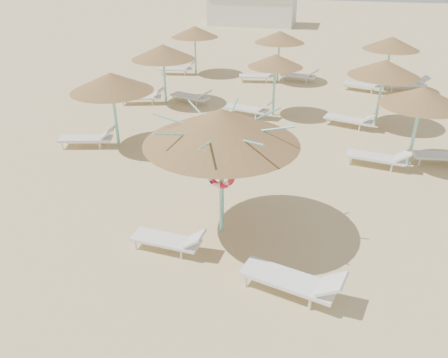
# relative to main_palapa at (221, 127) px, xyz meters

# --- Properties ---
(ground) EXTENTS (120.00, 120.00, 0.00)m
(ground) POSITION_rel_main_palapa_xyz_m (-0.05, -0.35, -2.87)
(ground) COLOR tan
(ground) RESTS_ON ground
(main_palapa) EXTENTS (3.68, 3.68, 3.30)m
(main_palapa) POSITION_rel_main_palapa_xyz_m (0.00, 0.00, 0.00)
(main_palapa) COLOR #7DD8CE
(main_palapa) RESTS_ON ground
(lounger_main_a) EXTENTS (1.84, 0.66, 0.66)m
(lounger_main_a) POSITION_rel_main_palapa_xyz_m (-0.97, -1.14, -2.55)
(lounger_main_a) COLOR silver
(lounger_main_a) RESTS_ON ground
(lounger_main_b) EXTENTS (2.25, 1.14, 0.79)m
(lounger_main_b) POSITION_rel_main_palapa_xyz_m (2.08, -1.92, -2.49)
(lounger_main_b) COLOR silver
(lounger_main_b) RESTS_ON ground
(palapa_field) EXTENTS (14.99, 13.56, 2.72)m
(palapa_field) POSITION_rel_main_palapa_xyz_m (-0.53, 10.11, -0.56)
(palapa_field) COLOR #7DD8CE
(palapa_field) RESTS_ON ground
(service_hut) EXTENTS (8.40, 4.40, 3.25)m
(service_hut) POSITION_rel_main_palapa_xyz_m (-6.05, 34.65, -1.23)
(service_hut) COLOR silver
(service_hut) RESTS_ON ground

